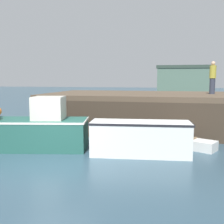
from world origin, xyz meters
TOP-DOWN VIEW (x-y plane):
  - ground at (0.00, 0.00)m, footprint 120.00×160.00m
  - pier at (2.62, 6.83)m, footprint 11.68×6.07m
  - fishing_boat_near_left at (-1.55, 1.94)m, footprint 4.29×2.37m
  - fishing_boat_near_right at (2.63, 1.94)m, footprint 3.79×1.57m
  - rowboat at (4.61, 3.33)m, footprint 1.95×1.49m
  - dockworker at (5.83, 7.49)m, footprint 0.34×0.34m
  - warehouse at (5.59, 39.32)m, footprint 8.91×5.09m

SIDE VIEW (x-z plane):
  - ground at x=0.00m, z-range -0.10..0.00m
  - rowboat at x=4.61m, z-range -0.02..0.41m
  - fishing_boat_near_right at x=2.63m, z-range 0.04..1.31m
  - fishing_boat_near_left at x=-1.55m, z-range -0.26..1.87m
  - pier at x=2.62m, z-range 0.63..2.65m
  - warehouse at x=5.59m, z-range 0.02..5.05m
  - dockworker at x=5.83m, z-range 2.02..3.75m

